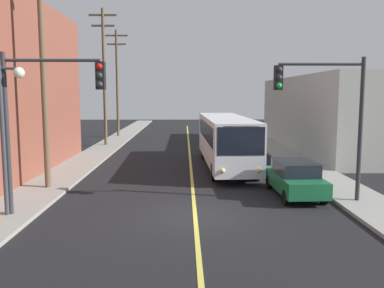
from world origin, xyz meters
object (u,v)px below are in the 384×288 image
at_px(utility_pole_near, 43,56).
at_px(street_lamp_left, 8,119).
at_px(parked_car_green, 295,178).
at_px(traffic_signal_left_corner, 48,103).
at_px(utility_pole_mid, 104,71).
at_px(utility_pole_far, 117,79).
at_px(city_bus, 225,139).
at_px(traffic_signal_right_corner, 325,102).

xyz_separation_m(utility_pole_near, street_lamp_left, (0.21, -4.58, -2.66)).
bearing_deg(parked_car_green, traffic_signal_left_corner, -162.81).
height_order(parked_car_green, utility_pole_near, utility_pole_near).
bearing_deg(street_lamp_left, utility_pole_mid, 91.70).
height_order(utility_pole_far, traffic_signal_left_corner, utility_pole_far).
bearing_deg(utility_pole_mid, utility_pole_far, 91.15).
xyz_separation_m(city_bus, traffic_signal_right_corner, (3.21, -8.86, 2.49)).
relative_size(utility_pole_near, utility_pole_mid, 0.96).
xyz_separation_m(traffic_signal_left_corner, traffic_signal_right_corner, (10.82, 1.73, 0.00)).
height_order(utility_pole_mid, utility_pole_far, utility_pole_mid).
height_order(city_bus, parked_car_green, city_bus).
bearing_deg(utility_pole_far, traffic_signal_left_corner, -85.68).
relative_size(parked_car_green, utility_pole_mid, 0.37).
xyz_separation_m(city_bus, utility_pole_near, (-9.24, -6.12, 4.59)).
bearing_deg(utility_pole_mid, traffic_signal_right_corner, -56.78).
xyz_separation_m(parked_car_green, traffic_signal_left_corner, (-10.04, -3.11, 3.46)).
bearing_deg(utility_pole_near, street_lamp_left, -87.35).
distance_m(utility_pole_near, street_lamp_left, 5.30).
relative_size(parked_car_green, utility_pole_near, 0.39).
xyz_separation_m(parked_car_green, utility_pole_mid, (-12.10, 18.28, 5.79)).
xyz_separation_m(utility_pole_mid, traffic_signal_left_corner, (2.05, -21.39, -2.33)).
bearing_deg(street_lamp_left, parked_car_green, 15.67).
relative_size(utility_pole_far, traffic_signal_left_corner, 1.88).
height_order(parked_car_green, utility_pole_mid, utility_pole_mid).
relative_size(traffic_signal_left_corner, street_lamp_left, 1.09).
relative_size(parked_car_green, traffic_signal_left_corner, 0.74).
relative_size(city_bus, parked_car_green, 2.74).
bearing_deg(city_bus, parked_car_green, -72.00).
bearing_deg(utility_pole_far, traffic_signal_right_corner, -64.69).
relative_size(utility_pole_mid, traffic_signal_right_corner, 1.98).
height_order(parked_car_green, traffic_signal_left_corner, traffic_signal_left_corner).
height_order(utility_pole_mid, traffic_signal_left_corner, utility_pole_mid).
height_order(city_bus, street_lamp_left, street_lamp_left).
xyz_separation_m(utility_pole_far, traffic_signal_right_corner, (13.03, -27.56, -2.01)).
bearing_deg(utility_pole_near, city_bus, 33.50).
bearing_deg(city_bus, utility_pole_mid, 131.82).
distance_m(city_bus, parked_car_green, 7.93).
bearing_deg(utility_pole_near, utility_pole_mid, 91.44).
bearing_deg(traffic_signal_left_corner, utility_pole_near, 110.00).
xyz_separation_m(utility_pole_mid, street_lamp_left, (0.64, -21.50, -2.89)).
xyz_separation_m(parked_car_green, street_lamp_left, (-11.46, -3.21, 2.90)).
bearing_deg(traffic_signal_right_corner, parked_car_green, 119.46).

